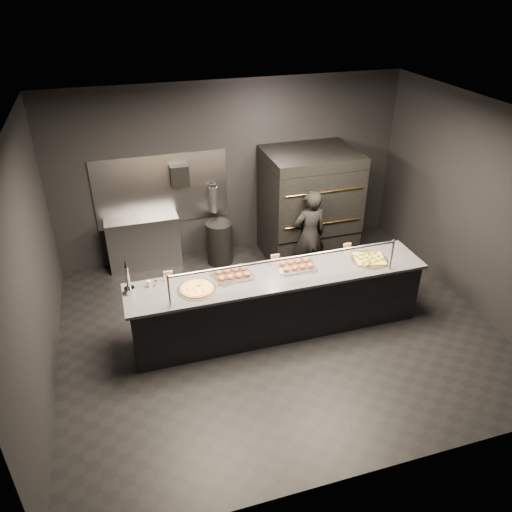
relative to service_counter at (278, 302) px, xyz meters
name	(u,v)px	position (x,y,z in m)	size (l,w,h in m)	color
room	(277,235)	(-0.02, 0.05, 1.03)	(6.04, 6.00, 3.00)	black
service_counter	(278,302)	(0.00, 0.00, 0.00)	(4.10, 0.78, 1.37)	black
pizza_oven	(309,205)	(1.20, 1.90, 0.50)	(1.50, 1.23, 1.91)	black
prep_shelf	(144,243)	(-1.60, 2.32, -0.01)	(1.20, 0.35, 0.90)	#99999E
towel_dispenser	(179,176)	(-0.90, 2.39, 1.09)	(0.30, 0.20, 0.35)	black
fire_extinguisher	(214,199)	(-0.35, 2.40, 0.60)	(0.14, 0.14, 0.51)	#B2B2B7
beer_tap	(129,283)	(-1.95, 0.14, 0.60)	(0.13, 0.19, 0.51)	silver
round_pizza	(197,289)	(-1.12, -0.04, 0.47)	(0.50, 0.50, 0.03)	silver
slider_tray_a	(233,274)	(-0.60, 0.15, 0.49)	(0.59, 0.50, 0.08)	silver
slider_tray_b	(296,265)	(0.29, 0.11, 0.49)	(0.57, 0.47, 0.08)	silver
square_pizza	(369,259)	(1.34, -0.02, 0.47)	(0.52, 0.52, 0.05)	silver
condiment_jar	(151,284)	(-1.67, 0.21, 0.50)	(0.14, 0.05, 0.09)	silver
tent_cards	(266,261)	(-0.09, 0.28, 0.53)	(2.69, 0.04, 0.15)	white
trash_bin	(220,243)	(-0.34, 2.09, -0.09)	(0.45, 0.45, 0.74)	black
worker	(309,235)	(0.94, 1.20, 0.30)	(0.56, 0.37, 1.53)	black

